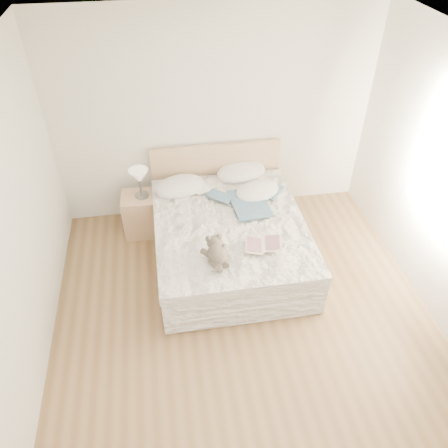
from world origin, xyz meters
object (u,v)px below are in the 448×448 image
(photo_book, at_px, (195,189))
(bed, at_px, (228,236))
(childrens_book, at_px, (263,245))
(teddy_bear, at_px, (217,260))
(nightstand, at_px, (141,214))
(table_lamp, at_px, (139,178))

(photo_book, bearing_deg, bed, -75.51)
(childrens_book, bearing_deg, photo_book, 129.88)
(teddy_bear, bearing_deg, nightstand, 111.41)
(nightstand, relative_size, teddy_bear, 1.57)
(table_lamp, bearing_deg, childrens_book, -43.64)
(bed, xyz_separation_m, photo_book, (-0.33, 0.59, 0.32))
(childrens_book, xyz_separation_m, teddy_bear, (-0.53, -0.17, 0.02))
(bed, xyz_separation_m, childrens_book, (0.28, -0.56, 0.32))
(photo_book, bearing_deg, table_lamp, 159.59)
(table_lamp, xyz_separation_m, photo_book, (0.66, -0.06, -0.20))
(bed, bearing_deg, teddy_bear, -108.71)
(table_lamp, distance_m, childrens_book, 1.77)
(photo_book, bearing_deg, teddy_bear, -101.33)
(nightstand, distance_m, teddy_bear, 1.62)
(nightstand, relative_size, childrens_book, 1.39)
(bed, relative_size, table_lamp, 5.69)
(childrens_book, bearing_deg, teddy_bear, -150.39)
(nightstand, bearing_deg, bed, -31.90)
(nightstand, height_order, table_lamp, table_lamp)
(bed, height_order, table_lamp, bed)
(bed, relative_size, childrens_book, 5.31)
(table_lamp, height_order, teddy_bear, table_lamp)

